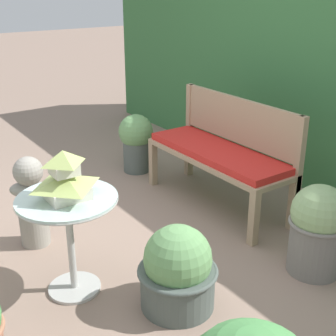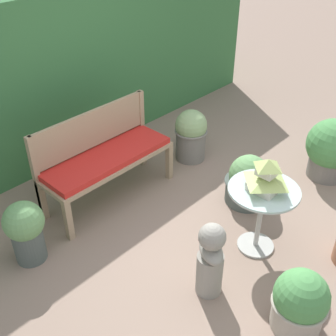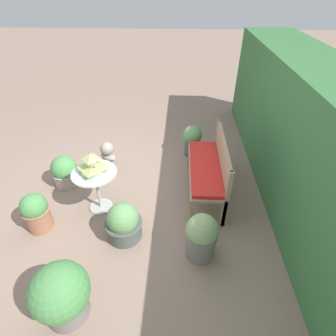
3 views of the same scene
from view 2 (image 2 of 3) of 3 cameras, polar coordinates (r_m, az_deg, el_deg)
The scene contains 12 objects.
ground at distance 3.88m, azimuth 6.37°, elevation -10.42°, with size 30.00×30.00×0.00m, color gray.
foliage_hedge_back at distance 5.09m, azimuth -17.27°, elevation 12.04°, with size 6.40×0.98×1.85m, color #38703D.
garden_bench at distance 4.20m, azimuth -8.11°, elevation 0.92°, with size 1.39×0.48×0.51m.
bench_backrest at distance 4.24m, azimuth -10.25°, elevation 4.47°, with size 1.39×0.06×0.90m.
patio_table at distance 3.61m, azimuth 12.63°, elevation -4.59°, with size 0.60×0.60×0.64m.
pagoda_birdhouse at distance 3.46m, azimuth 13.16°, elevation -1.15°, with size 0.31×0.31×0.29m.
garden_bust at distance 3.28m, azimuth 5.77°, elevation -12.18°, with size 0.30×0.34×0.68m.
potted_plant_table_near at distance 4.29m, azimuth 10.80°, elevation -1.81°, with size 0.48×0.48×0.52m.
potted_plant_bench_right at distance 4.87m, azimuth 3.12°, elevation 4.58°, with size 0.38×0.38×0.62m.
potted_plant_hedge_corner at distance 4.86m, azimuth 21.23°, elevation 2.42°, with size 0.55×0.55×0.68m.
potted_plant_bench_left at distance 3.73m, azimuth -18.74°, elevation -7.87°, with size 0.34×0.34×0.59m.
potted_plant_path_edge at distance 3.27m, azimuth 17.42°, elevation -16.98°, with size 0.40×0.40×0.51m.
Camera 2 is at (-2.30, -1.57, 2.71)m, focal length 45.00 mm.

